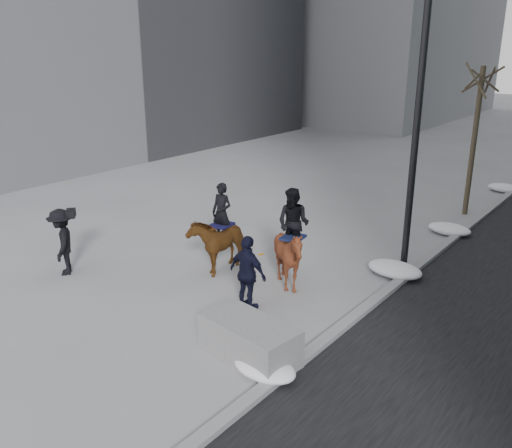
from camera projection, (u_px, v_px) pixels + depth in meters
The scene contains 10 objects.
ground at pixel (225, 296), 12.98m from camera, with size 120.00×120.00×0.00m, color gray.
curb at pixel (481, 216), 18.68m from camera, with size 0.25×90.00×0.12m, color gray.
planter at pixel (249, 340), 10.32m from camera, with size 1.93×0.96×0.77m, color gray.
tree_near at pixel (475, 135), 18.25m from camera, with size 1.20×1.20×5.60m, color #372E20, non-canonical shape.
mounted_left at pixel (219, 238), 14.32m from camera, with size 0.98×1.86×2.32m.
mounted_right at pixel (290, 250), 13.09m from camera, with size 1.51×1.65×2.51m.
feeder at pixel (248, 273), 12.07m from camera, with size 1.06×0.89×1.75m.
camera_crew at pixel (62, 242), 13.96m from camera, with size 1.29×1.23×1.75m.
lamppost at pixel (423, 76), 13.23m from camera, with size 0.25×1.34×9.09m.
snow_piles at pixel (426, 246), 15.64m from camera, with size 1.44×16.95×0.37m.
Camera 1 is at (7.81, -8.81, 5.78)m, focal length 38.00 mm.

